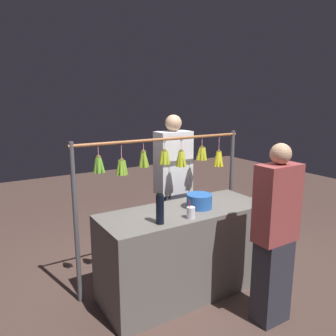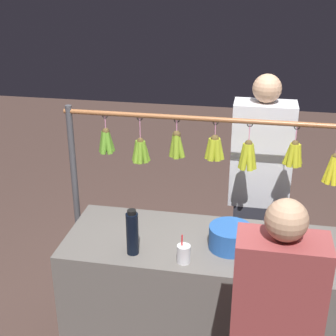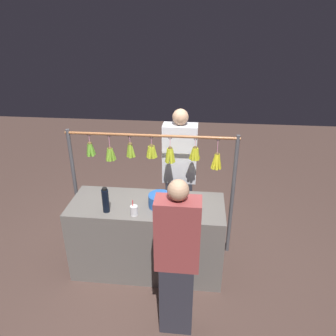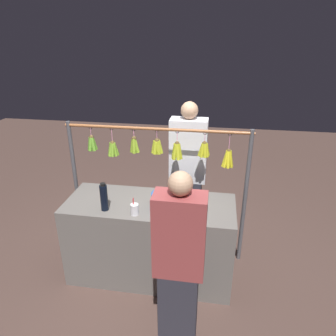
{
  "view_description": "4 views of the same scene",
  "coord_description": "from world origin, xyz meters",
  "px_view_note": "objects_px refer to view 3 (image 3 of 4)",
  "views": [
    {
      "loc": [
        1.78,
        2.56,
        1.97
      ],
      "look_at": [
        0.19,
        0.0,
        1.33
      ],
      "focal_mm": 35.35,
      "sensor_mm": 36.0,
      "label": 1
    },
    {
      "loc": [
        -0.25,
        2.51,
        2.48
      ],
      "look_at": [
        0.23,
        0.0,
        1.36
      ],
      "focal_mm": 51.53,
      "sensor_mm": 36.0,
      "label": 2
    },
    {
      "loc": [
        -0.54,
        2.95,
        2.75
      ],
      "look_at": [
        -0.24,
        0.0,
        1.34
      ],
      "focal_mm": 33.87,
      "sensor_mm": 36.0,
      "label": 3
    },
    {
      "loc": [
        -0.62,
        2.66,
        2.46
      ],
      "look_at": [
        -0.19,
        0.0,
        1.29
      ],
      "focal_mm": 33.13,
      "sensor_mm": 36.0,
      "label": 4
    }
  ],
  "objects_px": {
    "vendor_person": "(179,177)",
    "drink_cup": "(134,211)",
    "customer_person": "(177,262)",
    "water_bottle": "(106,200)",
    "blue_bucket": "(160,201)"
  },
  "relations": [
    {
      "from": "drink_cup",
      "to": "vendor_person",
      "type": "height_order",
      "value": "vendor_person"
    },
    {
      "from": "vendor_person",
      "to": "drink_cup",
      "type": "bearing_deg",
      "value": 66.41
    },
    {
      "from": "vendor_person",
      "to": "blue_bucket",
      "type": "bearing_deg",
      "value": 77.83
    },
    {
      "from": "blue_bucket",
      "to": "vendor_person",
      "type": "height_order",
      "value": "vendor_person"
    },
    {
      "from": "water_bottle",
      "to": "vendor_person",
      "type": "bearing_deg",
      "value": -128.55
    },
    {
      "from": "blue_bucket",
      "to": "customer_person",
      "type": "relative_size",
      "value": 0.16
    },
    {
      "from": "water_bottle",
      "to": "blue_bucket",
      "type": "bearing_deg",
      "value": -163.5
    },
    {
      "from": "customer_person",
      "to": "water_bottle",
      "type": "bearing_deg",
      "value": -36.49
    },
    {
      "from": "blue_bucket",
      "to": "drink_cup",
      "type": "distance_m",
      "value": 0.32
    },
    {
      "from": "vendor_person",
      "to": "customer_person",
      "type": "xyz_separation_m",
      "value": [
        -0.09,
        1.48,
        -0.08
      ]
    },
    {
      "from": "blue_bucket",
      "to": "drink_cup",
      "type": "bearing_deg",
      "value": 38.86
    },
    {
      "from": "water_bottle",
      "to": "blue_bucket",
      "type": "relative_size",
      "value": 1.11
    },
    {
      "from": "water_bottle",
      "to": "customer_person",
      "type": "relative_size",
      "value": 0.18
    },
    {
      "from": "water_bottle",
      "to": "drink_cup",
      "type": "xyz_separation_m",
      "value": [
        -0.31,
        0.04,
        -0.08
      ]
    },
    {
      "from": "drink_cup",
      "to": "vendor_person",
      "type": "bearing_deg",
      "value": -113.59
    }
  ]
}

